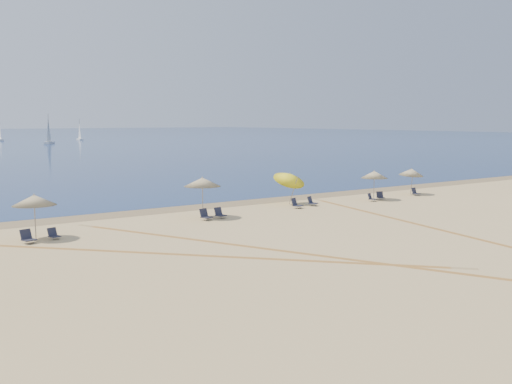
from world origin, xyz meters
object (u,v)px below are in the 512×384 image
Objects in this scene: chair_4 at (220,213)px; chair_8 at (380,196)px; chair_6 at (312,202)px; umbrella_5 at (411,172)px; chair_2 at (53,234)px; chair_7 at (371,198)px; umbrella_1 at (34,200)px; sailboat_1 at (0,133)px; umbrella_4 at (374,175)px; umbrella_3 at (290,177)px; chair_1 at (28,237)px; sailboat_2 at (49,135)px; chair_5 at (296,204)px; chair_9 at (415,192)px; sailboat_3 at (80,134)px; chair_3 at (205,215)px; umbrella_2 at (202,182)px.

chair_8 is at bearing -10.19° from chair_4.
umbrella_5 is at bearing -22.28° from chair_6.
chair_7 is (24.05, 0.97, 0.01)m from chair_2.
chair_6 is at bearing 3.28° from umbrella_1.
umbrella_4 is at bearing -87.14° from sailboat_1.
umbrella_3 is 3.33× the size of chair_1.
chair_5 is at bearing -65.58° from sailboat_2.
chair_9 is (12.36, -0.06, -0.03)m from chair_5.
chair_2 is 157.20m from sailboat_3.
chair_5 is at bearing -97.59° from sailboat_3.
chair_3 is at bearing 174.87° from chair_4.
sailboat_2 reaches higher than chair_3.
umbrella_1 is 2.97× the size of chair_3.
umbrella_1 is 0.31× the size of sailboat_1.
chair_3 is 15.88m from chair_8.
sailboat_1 reaches higher than umbrella_5.
chair_7 is (6.96, -0.41, -0.05)m from chair_5.
chair_7 is (6.12, -2.23, -1.72)m from umbrella_3.
chair_5 is at bearing -12.81° from chair_1.
sailboat_3 is (49.39, 149.23, 1.70)m from chair_2.
chair_5 is 1.70m from chair_6.
umbrella_5 reaches higher than chair_6.
umbrella_1 is 11.40m from chair_4.
chair_9 is (29.44, 1.32, 0.02)m from chair_2.
chair_5 is at bearing -177.09° from umbrella_5.
umbrella_4 is 6.27m from chair_6.
umbrella_2 is at bearing 125.93° from chair_4.
chair_7 is 155.09m from sailboat_1.
sailboat_2 reaches higher than chair_7.
chair_6 is 6.54m from chair_8.
chair_1 is at bearing -104.01° from sailboat_3.
chair_6 is 0.11× the size of sailboat_1.
chair_6 reaches higher than chair_2.
umbrella_3 is 153.13m from sailboat_1.
chair_2 is (-24.81, -1.45, -1.70)m from umbrella_4.
umbrella_4 is 2.78× the size of chair_6.
sailboat_3 reaches higher than chair_8.
chair_6 is at bearing -64.83° from sailboat_2.
chair_3 is 9.41m from chair_6.
umbrella_4 is 1.92m from chair_7.
sailboat_2 reaches higher than umbrella_4.
umbrella_4 is 3.34× the size of chair_9.
umbrella_2 is 0.34× the size of sailboat_1.
sailboat_3 reaches higher than chair_2.
chair_3 is 127.01m from sailboat_2.
chair_8 is at bearing -15.13° from umbrella_3.
chair_8 is (26.64, 1.52, -0.03)m from chair_1.
chair_5 is 0.11× the size of sailboat_2.
umbrella_4 is (25.56, 0.90, -0.08)m from umbrella_1.
sailboat_3 reaches higher than umbrella_1.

